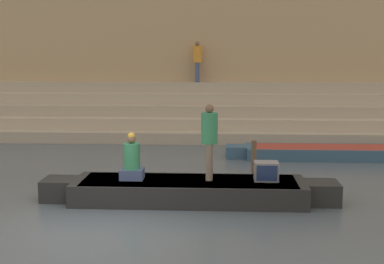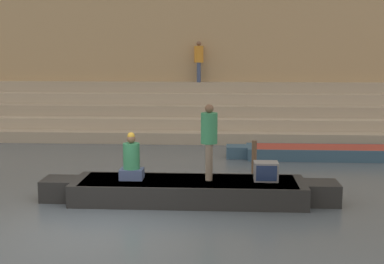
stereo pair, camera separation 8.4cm
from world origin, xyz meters
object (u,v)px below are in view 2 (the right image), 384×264
(person_rowing, at_px, (132,161))
(person_on_steps, at_px, (199,59))
(tv_set, at_px, (266,171))
(mooring_post, at_px, (254,158))
(rowboat_main, at_px, (189,190))
(person_standing, at_px, (209,137))
(moored_boat_shore, at_px, (322,152))

(person_rowing, distance_m, person_on_steps, 10.27)
(tv_set, relative_size, person_on_steps, 0.33)
(mooring_post, height_order, person_on_steps, person_on_steps)
(rowboat_main, bearing_deg, person_on_steps, 88.07)
(rowboat_main, distance_m, person_rowing, 1.44)
(tv_set, xyz_separation_m, mooring_post, (-0.12, 2.47, -0.22))
(person_standing, relative_size, person_on_steps, 1.04)
(moored_boat_shore, distance_m, mooring_post, 3.30)
(tv_set, relative_size, moored_boat_shore, 0.09)
(person_standing, distance_m, tv_set, 1.47)
(tv_set, relative_size, mooring_post, 0.56)
(person_standing, relative_size, moored_boat_shore, 0.29)
(rowboat_main, distance_m, mooring_post, 3.01)
(person_standing, distance_m, moored_boat_shore, 6.03)
(mooring_post, bearing_deg, tv_set, -87.21)
(person_standing, relative_size, person_rowing, 1.59)
(person_rowing, bearing_deg, moored_boat_shore, 55.07)
(rowboat_main, relative_size, mooring_post, 6.90)
(person_rowing, distance_m, mooring_post, 3.84)
(rowboat_main, bearing_deg, person_standing, 11.99)
(person_on_steps, bearing_deg, person_rowing, 111.09)
(mooring_post, bearing_deg, person_rowing, -138.80)
(person_rowing, distance_m, tv_set, 3.00)
(person_on_steps, bearing_deg, person_standing, 120.99)
(person_standing, height_order, moored_boat_shore, person_standing)
(tv_set, bearing_deg, rowboat_main, 178.03)
(rowboat_main, distance_m, moored_boat_shore, 6.26)
(person_rowing, height_order, moored_boat_shore, person_rowing)
(person_rowing, height_order, person_on_steps, person_on_steps)
(person_on_steps, bearing_deg, tv_set, 128.09)
(mooring_post, bearing_deg, person_on_steps, 103.81)
(person_on_steps, bearing_deg, rowboat_main, 118.41)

